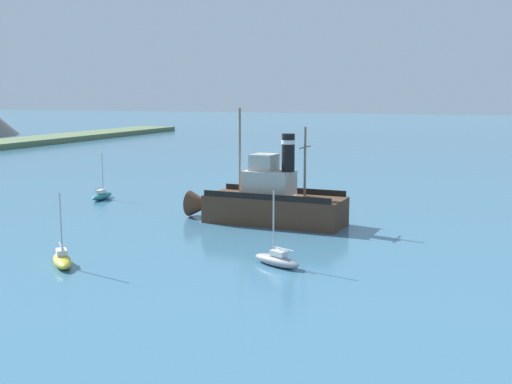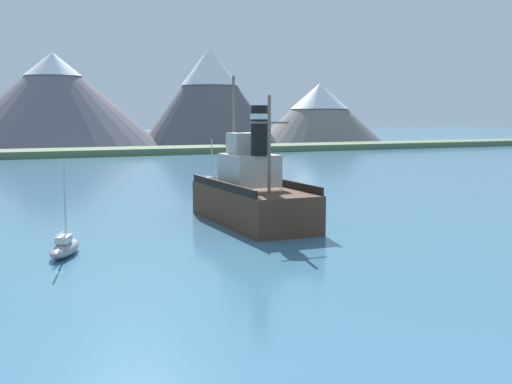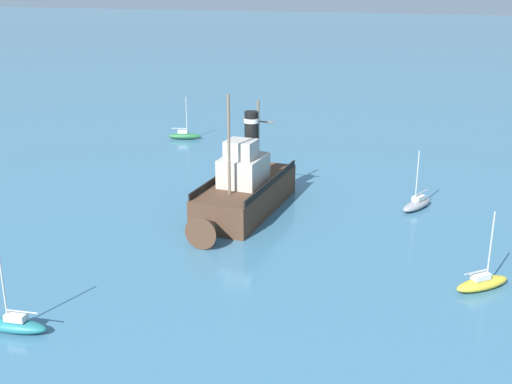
# 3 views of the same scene
# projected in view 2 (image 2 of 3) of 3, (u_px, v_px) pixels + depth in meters

# --- Properties ---
(ground_plane) EXTENTS (600.00, 600.00, 0.00)m
(ground_plane) POSITION_uv_depth(u_px,v_px,m) (261.00, 226.00, 41.82)
(ground_plane) COLOR teal
(mountain_ridge) EXTENTS (184.69, 60.05, 24.28)m
(mountain_ridge) POSITION_uv_depth(u_px,v_px,m) (23.00, 97.00, 142.74)
(mountain_ridge) COLOR slate
(mountain_ridge) RESTS_ON ground
(shoreline_strip) EXTENTS (240.00, 12.00, 1.20)m
(shoreline_strip) POSITION_uv_depth(u_px,v_px,m) (60.00, 153.00, 114.65)
(shoreline_strip) COLOR #5B704C
(shoreline_strip) RESTS_ON ground
(old_tugboat) EXTENTS (4.89, 14.52, 9.90)m
(old_tugboat) POSITION_uv_depth(u_px,v_px,m) (249.00, 195.00, 43.10)
(old_tugboat) COLOR #4C3323
(old_tugboat) RESTS_ON ground
(sailboat_teal) EXTENTS (3.90, 1.51, 4.90)m
(sailboat_teal) POSITION_uv_depth(u_px,v_px,m) (209.00, 183.00, 64.16)
(sailboat_teal) COLOR #23757A
(sailboat_teal) RESTS_ON ground
(sailboat_grey) EXTENTS (2.58, 3.91, 4.90)m
(sailboat_grey) POSITION_uv_depth(u_px,v_px,m) (65.00, 247.00, 32.91)
(sailboat_grey) COLOR gray
(sailboat_grey) RESTS_ON ground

